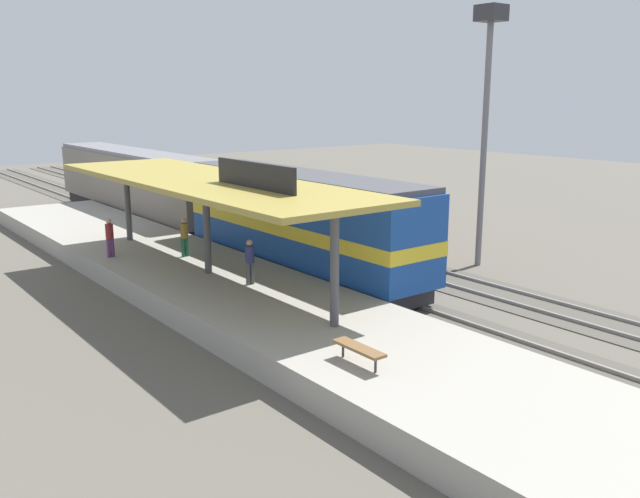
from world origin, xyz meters
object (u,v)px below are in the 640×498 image
passenger_carriage_single (136,183)px  person_waiting (250,260)px  platform_bench (359,349)px  light_mast (487,83)px  person_boarding (184,235)px  person_walking (110,236)px  locomotive (300,223)px  freight_car (336,212)px

passenger_carriage_single → person_waiting: 20.90m
platform_bench → light_mast: bearing=27.7°
person_boarding → person_walking: bearing=144.3°
light_mast → person_boarding: (-11.83, 6.67, -6.54)m
locomotive → freight_car: (4.60, 3.15, -0.44)m
person_waiting → person_walking: (-2.53, 7.48, 0.00)m
locomotive → person_walking: (-6.67, 4.99, -0.56)m
light_mast → locomotive: bearing=155.4°
light_mast → person_walking: (-14.47, 8.56, -6.54)m
freight_car → person_boarding: size_ratio=7.02×
freight_car → person_waiting: 10.40m
locomotive → passenger_carriage_single: (0.00, 18.00, -0.10)m
freight_car → person_boarding: freight_car is taller
locomotive → person_waiting: bearing=-149.1°
passenger_carriage_single → locomotive: bearing=-90.0°
locomotive → person_waiting: locomotive is taller
freight_car → platform_bench: bearing=-127.2°
person_walking → person_boarding: bearing=-35.7°
person_waiting → person_walking: bearing=108.7°
platform_bench → person_walking: (-0.67, 15.81, 0.51)m
locomotive → passenger_carriage_single: 18.00m
platform_bench → person_boarding: size_ratio=0.99×
platform_bench → person_boarding: (1.97, 13.92, 0.51)m
locomotive → light_mast: size_ratio=1.23×
person_waiting → locomotive: bearing=30.9°
passenger_carriage_single → person_boarding: 15.45m
platform_bench → person_waiting: (1.85, 8.34, 0.51)m
locomotive → person_waiting: (-4.15, -2.48, -0.56)m
locomotive → platform_bench: bearing=-119.0°
locomotive → person_boarding: 5.12m
platform_bench → passenger_carriage_single: size_ratio=0.08×
freight_car → person_boarding: (-8.63, -0.05, -0.12)m
passenger_carriage_single → freight_car: 15.55m
light_mast → person_boarding: 15.08m
person_walking → platform_bench: bearing=-87.6°
passenger_carriage_single → person_walking: 14.63m
freight_car → person_waiting: freight_car is taller
locomotive → freight_car: bearing=34.4°
locomotive → person_boarding: (-4.03, 3.10, -0.56)m
passenger_carriage_single → light_mast: bearing=-70.1°
freight_car → person_walking: (-11.27, 1.84, -0.12)m
platform_bench → person_walking: 15.83m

